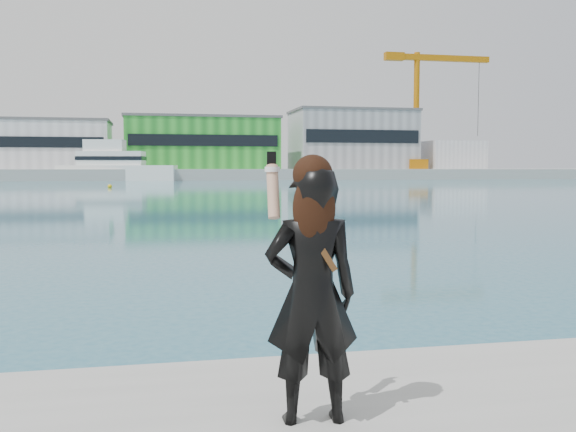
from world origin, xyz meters
The scene contains 11 objects.
far_quay centered at (0.00, 130.00, 1.00)m, with size 320.00×40.00×2.00m, color #9E9E99.
warehouse_white centered at (-22.00, 127.98, 6.76)m, with size 24.48×15.35×9.50m.
warehouse_green centered at (8.00, 127.98, 7.26)m, with size 30.60×16.36×10.50m.
warehouse_grey_right centered at (40.00, 127.98, 8.26)m, with size 25.50×15.35×12.50m.
ancillary_shed centered at (62.00, 126.00, 5.00)m, with size 12.00×10.00×6.00m, color silver.
dock_crane centered at (53.20, 122.00, 15.07)m, with size 23.00×4.00×24.00m.
flagpole_right centered at (22.09, 121.00, 6.54)m, with size 1.28×0.16×8.00m.
motor_yacht centered at (-8.30, 113.17, 2.65)m, with size 20.83×8.89×9.42m.
buoy_near centered at (14.44, 59.42, 0.00)m, with size 0.50×0.50×0.50m, color yellow.
buoy_far centered at (-6.50, 72.13, 0.00)m, with size 0.50×0.50×0.50m, color yellow.
woman centered at (-0.51, -0.36, 1.63)m, with size 0.59×0.41×1.64m.
Camera 1 is at (-1.42, -4.05, 2.34)m, focal length 40.00 mm.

